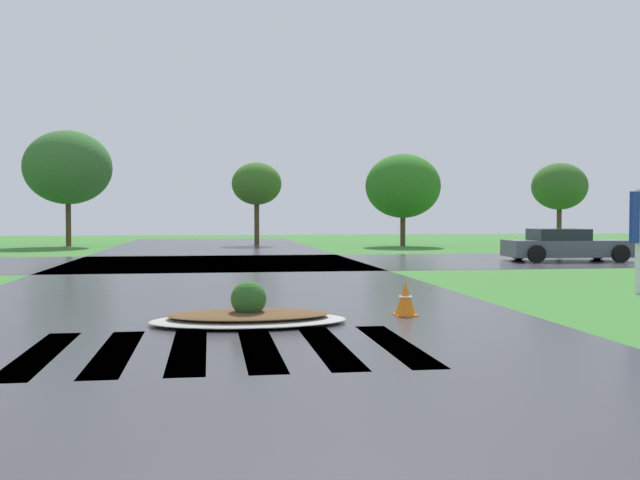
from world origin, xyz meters
TOP-DOWN VIEW (x-y plane):
  - asphalt_roadway at (0.00, 10.00)m, footprint 10.49×80.00m
  - asphalt_cross_road at (0.00, 23.20)m, footprint 90.00×9.45m
  - crosswalk_stripes at (0.00, 5.91)m, footprint 4.95×3.26m
  - median_island at (0.42, 8.06)m, footprint 3.09×1.72m
  - car_blue_compact at (12.95, 22.27)m, footprint 4.70×2.40m
  - traffic_cone at (3.12, 8.63)m, footprint 0.38×0.38m
  - background_treeline at (-3.43, 37.39)m, footprint 40.98×6.58m

SIDE VIEW (x-z plane):
  - asphalt_roadway at x=0.00m, z-range 0.00..0.01m
  - asphalt_cross_road at x=0.00m, z-range 0.00..0.01m
  - crosswalk_stripes at x=0.00m, z-range 0.00..0.01m
  - median_island at x=0.42m, z-range -0.20..0.48m
  - traffic_cone at x=3.12m, z-range -0.01..0.58m
  - car_blue_compact at x=12.95m, z-range -0.03..1.16m
  - background_treeline at x=-3.43m, z-range 0.77..7.12m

